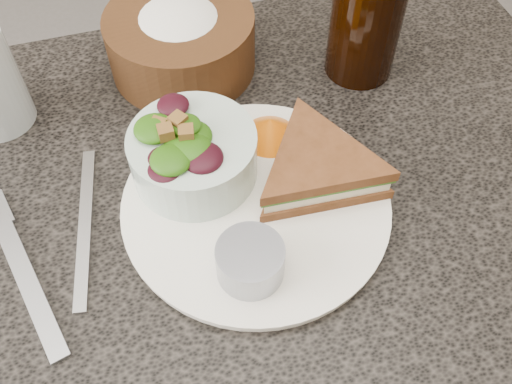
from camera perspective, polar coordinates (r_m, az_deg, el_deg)
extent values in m
cube|color=black|center=(0.97, -2.63, -14.16)|extent=(1.00, 0.70, 0.75)
cylinder|color=white|center=(0.63, 0.00, -1.27)|extent=(0.29, 0.29, 0.01)
cylinder|color=gray|center=(0.56, -0.58, -6.96)|extent=(0.08, 0.08, 0.04)
cone|color=orange|center=(0.68, 1.42, 6.40)|extent=(0.10, 0.10, 0.03)
cube|color=#ABAEB3|center=(0.63, -21.98, -8.03)|extent=(0.07, 0.20, 0.01)
cube|color=#A7A9AB|center=(0.65, -16.73, -3.17)|extent=(0.05, 0.21, 0.00)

